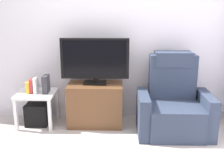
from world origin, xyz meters
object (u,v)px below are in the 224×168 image
at_px(book_leftmost, 29,87).
at_px(recliner_armchair, 174,106).
at_px(television, 95,60).
at_px(game_console, 46,84).
at_px(tv_stand, 95,104).
at_px(side_table, 37,98).
at_px(book_middle, 32,86).
at_px(book_rightmost, 36,85).
at_px(subwoofer_box, 38,114).

bearing_deg(book_leftmost, recliner_armchair, -5.17).
distance_m(television, book_leftmost, 1.03).
bearing_deg(game_console, recliner_armchair, -6.82).
height_order(tv_stand, side_table, tv_stand).
relative_size(book_leftmost, game_console, 0.66).
bearing_deg(television, book_middle, -175.84).
height_order(recliner_armchair, book_middle, recliner_armchair).
distance_m(book_rightmost, game_console, 0.14).
xyz_separation_m(television, side_table, (-0.85, -0.05, -0.55)).
bearing_deg(side_table, game_console, 3.95).
bearing_deg(tv_stand, book_rightmost, -176.83).
relative_size(recliner_armchair, subwoofer_box, 3.41).
bearing_deg(book_leftmost, tv_stand, 2.83).
relative_size(recliner_armchair, book_middle, 5.26).
distance_m(subwoofer_box, book_leftmost, 0.42).
relative_size(recliner_armchair, book_rightmost, 4.88).
distance_m(subwoofer_box, book_rightmost, 0.44).
bearing_deg(tv_stand, game_console, -178.63).
distance_m(television, subwoofer_box, 1.16).
distance_m(recliner_armchair, side_table, 1.95).
xyz_separation_m(recliner_armchair, book_leftmost, (-2.04, 0.18, 0.19)).
bearing_deg(side_table, book_leftmost, -168.69).
bearing_deg(tv_stand, television, 90.00).
bearing_deg(subwoofer_box, book_rightmost, -77.39).
distance_m(book_leftmost, book_rightmost, 0.11).
distance_m(recliner_armchair, game_console, 1.82).
relative_size(subwoofer_box, book_leftmost, 1.92).
relative_size(side_table, book_rightmost, 2.44).
xyz_separation_m(book_leftmost, game_console, (0.24, 0.03, 0.04)).
distance_m(television, book_rightmost, 0.92).
height_order(book_rightmost, game_console, game_console).
xyz_separation_m(recliner_armchair, game_console, (-1.79, 0.21, 0.24)).
relative_size(side_table, game_console, 2.16).
bearing_deg(book_rightmost, side_table, 102.61).
bearing_deg(book_leftmost, book_middle, 0.00).
height_order(television, subwoofer_box, television).
bearing_deg(recliner_armchair, book_leftmost, 172.21).
relative_size(side_table, book_leftmost, 3.28).
distance_m(recliner_armchair, book_middle, 2.01).
height_order(tv_stand, subwoofer_box, tv_stand).
relative_size(tv_stand, television, 0.81).
xyz_separation_m(television, book_middle, (-0.90, -0.07, -0.36)).
height_order(side_table, book_leftmost, book_leftmost).
height_order(recliner_armchair, book_leftmost, recliner_armchair).
xyz_separation_m(tv_stand, book_leftmost, (-0.95, -0.05, 0.26)).
bearing_deg(book_rightmost, television, 4.44).
height_order(recliner_armchair, subwoofer_box, recliner_armchair).
bearing_deg(book_middle, book_leftmost, 180.00).
bearing_deg(tv_stand, recliner_armchair, -11.99).
relative_size(tv_stand, side_table, 1.45).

